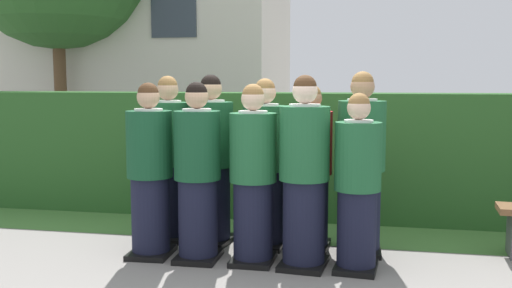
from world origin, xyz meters
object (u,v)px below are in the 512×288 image
Objects in this scene: student_front_row_0 at (150,174)px; student_in_red_blazer at (310,171)px; student_front_row_3 at (304,177)px; student_rear_row_4 at (361,167)px; student_front_row_1 at (198,176)px; student_rear_row_2 at (265,167)px; student_front_row_2 at (253,179)px; student_rear_row_1 at (211,164)px; student_front_row_4 at (357,187)px; student_rear_row_0 at (169,162)px.

student_front_row_0 reaches higher than student_in_red_blazer.
student_rear_row_4 is at bearing 48.37° from student_front_row_3.
student_front_row_1 is 0.98× the size of student_rear_row_2.
student_rear_row_1 reaches higher than student_front_row_2.
student_front_row_0 is 1.06× the size of student_front_row_4.
student_rear_row_4 is (1.48, -0.04, 0.01)m from student_rear_row_1.
student_rear_row_1 is (-1.00, 0.58, 0.00)m from student_front_row_3.
student_front_row_0 is 0.47m from student_front_row_1.
student_front_row_3 reaches higher than student_front_row_2.
student_front_row_0 is at bearing -159.51° from student_in_red_blazer.
student_rear_row_4 reaches higher than student_front_row_2.
student_rear_row_4 is (0.02, 0.55, 0.09)m from student_front_row_4.
student_rear_row_2 is (0.99, 0.51, 0.02)m from student_front_row_0.
student_rear_row_2 is at bearing -176.61° from student_in_red_blazer.
student_front_row_0 is 1.91m from student_front_row_4.
student_rear_row_4 is at bearing 88.06° from student_front_row_4.
student_rear_row_1 is 1.06× the size of student_in_red_blazer.
student_rear_row_0 is at bearing 175.85° from student_rear_row_2.
student_front_row_3 is at bearing -23.34° from student_rear_row_0.
student_front_row_4 is at bearing -18.43° from student_rear_row_0.
student_rear_row_1 reaches higher than student_front_row_1.
student_front_row_0 is 1.01× the size of student_in_red_blazer.
student_rear_row_1 is (-1.46, 0.59, 0.08)m from student_front_row_4.
student_front_row_3 is 1.05× the size of student_in_red_blazer.
student_front_row_3 and student_rear_row_0 have the same top height.
student_rear_row_2 is 0.45m from student_in_red_blazer.
student_rear_row_2 is (-0.91, 0.57, 0.06)m from student_front_row_4.
student_rear_row_2 is at bearing 178.54° from student_rear_row_4.
student_front_row_4 is 1.58m from student_rear_row_1.
student_rear_row_0 is 1.02× the size of student_rear_row_2.
student_front_row_2 is at bearing -1.07° from student_front_row_0.
student_rear_row_2 is 0.93m from student_rear_row_4.
student_in_red_blazer is at bearing 30.64° from student_front_row_1.
student_front_row_2 is 1.18m from student_rear_row_0.
student_rear_row_2 is (0.52, 0.55, 0.02)m from student_front_row_1.
student_rear_row_1 is at bearing -6.69° from student_rear_row_0.
student_front_row_1 is (0.47, -0.03, 0.00)m from student_front_row_0.
student_front_row_1 is at bearing 179.11° from student_front_row_4.
student_rear_row_0 is 1.02m from student_rear_row_2.
student_front_row_2 is at bearing 176.24° from student_front_row_3.
student_front_row_1 is 0.51m from student_front_row_2.
student_front_row_2 is 0.72m from student_in_red_blazer.
student_in_red_blazer is (-0.01, 0.59, -0.04)m from student_front_row_3.
student_rear_row_0 is at bearing 177.13° from student_rear_row_4.
student_front_row_3 is 0.98× the size of student_rear_row_4.
student_front_row_0 is 1.12m from student_rear_row_2.
student_front_row_1 is 1.01× the size of student_front_row_2.
student_rear_row_1 is at bearing 134.45° from student_front_row_2.
student_rear_row_4 reaches higher than student_in_red_blazer.
student_in_red_blazer is (1.00, 0.01, -0.05)m from student_rear_row_1.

